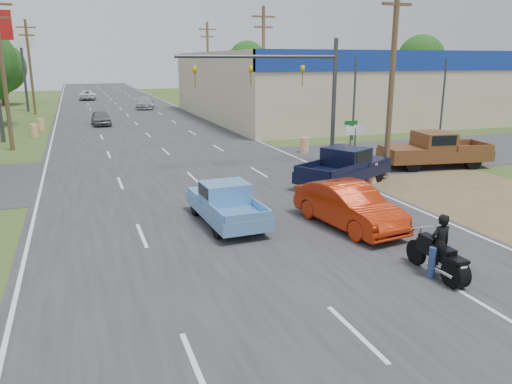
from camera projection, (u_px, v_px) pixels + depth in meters
name	position (u px, v px, depth m)	size (l,w,h in m)	color
ground	(356.00, 334.00, 10.93)	(200.00, 200.00, 0.00)	#2F491D
main_road	(136.00, 123.00, 47.30)	(15.00, 180.00, 0.02)	#2D2D30
cross_road	(185.00, 170.00, 27.30)	(120.00, 10.00, 0.02)	#2D2D30
dirt_verge	(449.00, 187.00, 23.64)	(8.00, 18.00, 0.01)	brown
big_box_store	(420.00, 83.00, 56.90)	(50.00, 28.10, 6.60)	#B7A88C
utility_pole_1	(392.00, 71.00, 24.51)	(2.00, 0.28, 10.00)	#4C3823
utility_pole_2	(263.00, 67.00, 40.88)	(2.00, 0.28, 10.00)	#4C3823
utility_pole_3	(208.00, 65.00, 57.25)	(2.00, 0.28, 10.00)	#4C3823
utility_pole_5	(3.00, 68.00, 31.92)	(2.00, 0.28, 10.00)	#4C3823
utility_pole_6	(30.00, 65.00, 53.74)	(2.00, 0.28, 10.00)	#4C3823
tree_3	(421.00, 58.00, 91.06)	(8.40, 8.40, 10.40)	#422D19
tree_5	(247.00, 60.00, 105.66)	(7.98, 7.98, 9.88)	#422D19
barrel_0	(371.00, 173.00, 24.34)	(0.56, 0.56, 1.00)	orange
barrel_1	(304.00, 145.00, 32.20)	(0.56, 0.56, 1.00)	orange
barrel_2	(34.00, 131.00, 38.93)	(0.56, 0.56, 1.00)	orange
barrel_3	(41.00, 124.00, 42.67)	(0.56, 0.56, 1.00)	orange
pole_sign_left_far	(21.00, 48.00, 56.58)	(3.00, 0.35, 9.20)	#3F3F44
lane_sign	(355.00, 138.00, 25.87)	(1.20, 0.08, 2.52)	#3F3F44
street_name_sign	(350.00, 139.00, 27.51)	(0.80, 0.08, 2.61)	#3F3F44
signal_mast	(291.00, 79.00, 27.08)	(9.12, 0.40, 7.00)	#3F3F44
red_convertible	(349.00, 206.00, 17.74)	(1.66, 4.75, 1.57)	#A42207
motorcycle	(440.00, 260.00, 13.60)	(0.74, 2.39, 1.22)	black
rider	(440.00, 248.00, 13.58)	(0.63, 0.41, 1.72)	black
blue_pickup	(225.00, 203.00, 18.22)	(1.97, 4.69, 1.53)	black
navy_pickup	(346.00, 166.00, 23.89)	(5.76, 4.35, 1.80)	black
brown_pickup	(432.00, 150.00, 27.76)	(6.24, 3.19, 1.98)	black
distant_car_grey	(101.00, 118.00, 45.82)	(1.59, 3.95, 1.35)	slate
distant_car_silver	(145.00, 103.00, 61.65)	(2.13, 5.23, 1.52)	#A6A5AA
distant_car_white	(88.00, 95.00, 75.42)	(2.32, 5.03, 1.40)	silver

